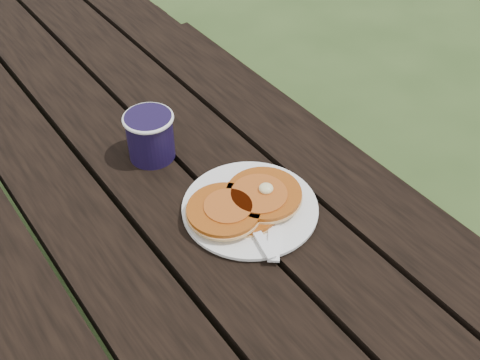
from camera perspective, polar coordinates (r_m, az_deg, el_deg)
picnic_table at (r=1.48m, az=-8.57°, el=-9.39°), size 1.36×1.80×0.75m
plate at (r=1.08m, az=0.96°, el=-2.73°), size 0.29×0.29×0.01m
pancake_stack at (r=1.06m, az=0.53°, el=-2.19°), size 0.21×0.14×0.04m
knife at (r=1.05m, az=3.26°, el=-3.94°), size 0.13×0.15×0.00m
fork at (r=1.02m, az=1.77°, el=-5.25°), size 0.07×0.16×0.01m
coffee_cup at (r=1.17m, az=-8.54°, el=4.36°), size 0.10×0.10×0.10m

